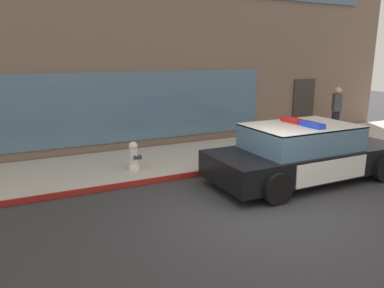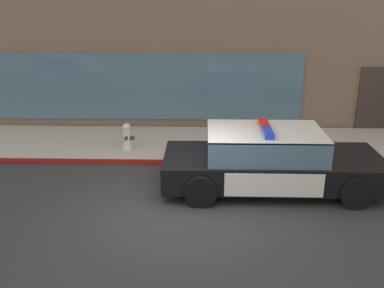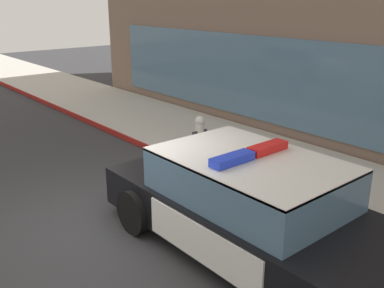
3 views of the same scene
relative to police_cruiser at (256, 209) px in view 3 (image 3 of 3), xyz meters
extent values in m
plane|color=#303033|center=(-1.96, -1.16, -0.68)|extent=(48.00, 48.00, 0.00)
cube|color=#B2ADA3|center=(-1.96, 2.78, -0.60)|extent=(48.00, 2.90, 0.15)
cube|color=maroon|center=(-1.96, 1.32, -0.60)|extent=(28.80, 0.04, 0.14)
cube|color=slate|center=(-4.04, 4.26, 0.77)|extent=(11.26, 0.08, 2.10)
cube|color=black|center=(0.06, 0.00, -0.18)|extent=(4.86, 1.89, 0.60)
cube|color=silver|center=(1.61, 0.00, -0.01)|extent=(1.66, 1.85, 0.05)
cube|color=silver|center=(-1.64, 0.00, -0.01)|extent=(1.36, 1.85, 0.05)
cube|color=silver|center=(-0.04, 0.96, -0.18)|extent=(2.04, 0.03, 0.51)
cube|color=silver|center=(-0.04, -0.96, -0.18)|extent=(2.04, 0.03, 0.51)
cube|color=yellow|center=(-0.04, 0.97, -0.18)|extent=(0.22, 0.01, 0.26)
cube|color=slate|center=(-0.14, 0.00, 0.39)|extent=(2.53, 1.70, 0.60)
cube|color=silver|center=(-0.14, 0.00, 0.68)|extent=(2.53, 1.70, 0.04)
cube|color=red|center=(-0.14, 0.34, 0.76)|extent=(0.20, 0.64, 0.11)
cube|color=blue|center=(-0.14, -0.34, 0.76)|extent=(0.20, 0.64, 0.11)
cylinder|color=black|center=(-1.55, 0.94, -0.34)|extent=(0.68, 0.22, 0.68)
cylinder|color=black|center=(-1.55, -0.95, -0.34)|extent=(0.68, 0.22, 0.68)
cylinder|color=silver|center=(-3.60, 2.13, -0.48)|extent=(0.28, 0.28, 0.10)
cylinder|color=silver|center=(-3.60, 2.13, -0.20)|extent=(0.19, 0.19, 0.45)
sphere|color=silver|center=(-3.60, 2.13, 0.09)|extent=(0.22, 0.22, 0.22)
cylinder|color=#333338|center=(-3.60, 2.13, 0.16)|extent=(0.06, 0.06, 0.05)
cylinder|color=#333338|center=(-3.60, 1.99, -0.18)|extent=(0.09, 0.10, 0.09)
cylinder|color=#333338|center=(-3.60, 2.28, -0.18)|extent=(0.09, 0.10, 0.09)
cylinder|color=#333338|center=(-3.45, 2.13, -0.22)|extent=(0.10, 0.12, 0.12)
camera|label=1|loc=(-6.16, -6.46, 2.28)|focal=34.14mm
camera|label=2|loc=(-1.51, -8.96, 3.53)|focal=39.88mm
camera|label=3|loc=(3.52, -4.08, 2.71)|focal=40.96mm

